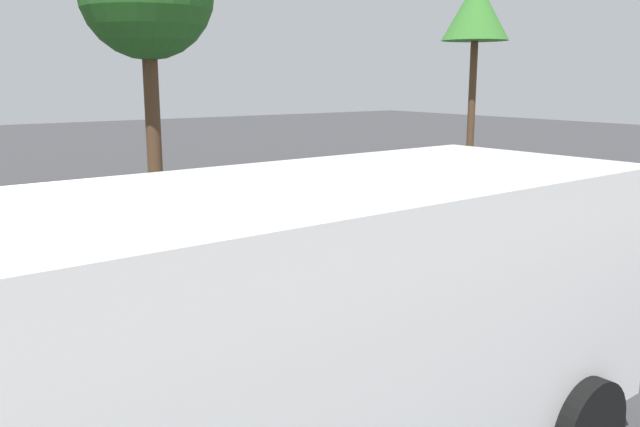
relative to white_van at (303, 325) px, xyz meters
name	(u,v)px	position (x,y,z in m)	size (l,w,h in m)	color
lane_marking_centre	(303,398)	(0.82, 1.20, -1.26)	(28.00, 0.16, 0.01)	#E0D14C
white_van	(303,325)	(0.00, 0.00, 0.00)	(5.28, 2.43, 2.20)	white
tree_right_verge	(476,13)	(12.38, 9.54, 3.34)	(1.86, 1.86, 5.51)	#513823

